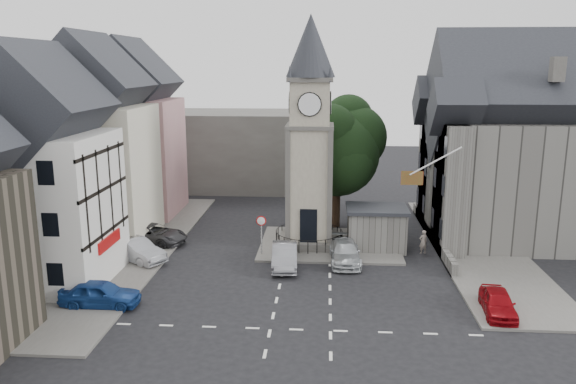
# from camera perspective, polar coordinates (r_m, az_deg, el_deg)

# --- Properties ---
(ground) EXTENTS (120.00, 120.00, 0.00)m
(ground) POSITION_cam_1_polar(r_m,az_deg,el_deg) (33.77, 1.70, -9.64)
(ground) COLOR black
(ground) RESTS_ON ground
(pavement_west) EXTENTS (6.00, 30.00, 0.14)m
(pavement_west) POSITION_cam_1_polar(r_m,az_deg,el_deg) (41.64, -15.50, -5.60)
(pavement_west) COLOR #595651
(pavement_west) RESTS_ON ground
(pavement_east) EXTENTS (6.00, 26.00, 0.14)m
(pavement_east) POSITION_cam_1_polar(r_m,az_deg,el_deg) (42.64, 18.55, -5.38)
(pavement_east) COLOR #595651
(pavement_east) RESTS_ON ground
(central_island) EXTENTS (10.00, 8.00, 0.16)m
(central_island) POSITION_cam_1_polar(r_m,az_deg,el_deg) (41.23, 4.24, -5.32)
(central_island) COLOR #595651
(central_island) RESTS_ON ground
(road_markings) EXTENTS (20.00, 8.00, 0.01)m
(road_markings) POSITION_cam_1_polar(r_m,az_deg,el_deg) (28.76, 1.26, -13.81)
(road_markings) COLOR silver
(road_markings) RESTS_ON ground
(clock_tower) EXTENTS (4.86, 4.86, 16.25)m
(clock_tower) POSITION_cam_1_polar(r_m,az_deg,el_deg) (39.48, 2.24, 5.87)
(clock_tower) COLOR #4C4944
(clock_tower) RESTS_ON ground
(stone_shelter) EXTENTS (4.30, 3.30, 3.08)m
(stone_shelter) POSITION_cam_1_polar(r_m,az_deg,el_deg) (40.48, 8.96, -3.62)
(stone_shelter) COLOR #575550
(stone_shelter) RESTS_ON ground
(town_tree) EXTENTS (7.20, 7.20, 10.80)m
(town_tree) POSITION_cam_1_polar(r_m,az_deg,el_deg) (44.59, 5.00, 5.14)
(town_tree) COLOR black
(town_tree) RESTS_ON ground
(warning_sign_post) EXTENTS (0.70, 0.19, 2.85)m
(warning_sign_post) POSITION_cam_1_polar(r_m,az_deg,el_deg) (38.45, -2.74, -3.62)
(warning_sign_post) COLOR black
(warning_sign_post) RESTS_ON ground
(terrace_pink) EXTENTS (8.10, 7.60, 12.80)m
(terrace_pink) POSITION_cam_1_polar(r_m,az_deg,el_deg) (50.43, -15.45, 5.17)
(terrace_pink) COLOR #BC8188
(terrace_pink) RESTS_ON ground
(terrace_cream) EXTENTS (8.10, 7.60, 12.80)m
(terrace_cream) POSITION_cam_1_polar(r_m,az_deg,el_deg) (43.04, -18.92, 3.69)
(terrace_cream) COLOR beige
(terrace_cream) RESTS_ON ground
(terrace_tudor) EXTENTS (8.10, 7.60, 12.00)m
(terrace_tudor) POSITION_cam_1_polar(r_m,az_deg,el_deg) (35.98, -23.73, 0.98)
(terrace_tudor) COLOR silver
(terrace_tudor) RESTS_ON ground
(backdrop_west) EXTENTS (20.00, 10.00, 8.00)m
(backdrop_west) POSITION_cam_1_polar(r_m,az_deg,el_deg) (61.28, -8.54, 4.34)
(backdrop_west) COLOR #4C4944
(backdrop_west) RESTS_ON ground
(east_building) EXTENTS (14.40, 11.40, 12.60)m
(east_building) POSITION_cam_1_polar(r_m,az_deg,el_deg) (45.08, 22.60, 3.38)
(east_building) COLOR #575550
(east_building) RESTS_ON ground
(east_boundary_wall) EXTENTS (0.40, 16.00, 0.90)m
(east_boundary_wall) POSITION_cam_1_polar(r_m,az_deg,el_deg) (43.77, 14.39, -4.11)
(east_boundary_wall) COLOR #575550
(east_boundary_wall) RESTS_ON ground
(flagpole) EXTENTS (3.68, 0.10, 2.74)m
(flagpole) POSITION_cam_1_polar(r_m,az_deg,el_deg) (36.33, 14.76, 3.06)
(flagpole) COLOR white
(flagpole) RESTS_ON ground
(car_west_blue) EXTENTS (4.33, 1.75, 1.47)m
(car_west_blue) POSITION_cam_1_polar(r_m,az_deg,el_deg) (32.63, -18.54, -9.77)
(car_west_blue) COLOR navy
(car_west_blue) RESTS_ON ground
(car_west_silver) EXTENTS (4.77, 3.89, 1.53)m
(car_west_silver) POSITION_cam_1_polar(r_m,az_deg,el_deg) (39.08, -15.16, -5.73)
(car_west_silver) COLOR #919398
(car_west_silver) RESTS_ON ground
(car_west_grey) EXTENTS (5.70, 3.90, 1.45)m
(car_west_grey) POSITION_cam_1_polar(r_m,az_deg,el_deg) (42.56, -13.58, -4.16)
(car_west_grey) COLOR #2B2B2D
(car_west_grey) RESTS_ON ground
(car_island_silver) EXTENTS (1.90, 4.68, 1.51)m
(car_island_silver) POSITION_cam_1_polar(r_m,az_deg,el_deg) (36.72, -0.35, -6.49)
(car_island_silver) COLOR gray
(car_island_silver) RESTS_ON ground
(car_island_east) EXTENTS (2.15, 4.91, 1.40)m
(car_island_east) POSITION_cam_1_polar(r_m,az_deg,el_deg) (37.74, 5.80, -6.10)
(car_island_east) COLOR #ACB1B4
(car_island_east) RESTS_ON ground
(car_east_red) EXTENTS (1.92, 4.03, 1.33)m
(car_east_red) POSITION_cam_1_polar(r_m,az_deg,el_deg) (32.06, 20.54, -10.47)
(car_east_red) COLOR maroon
(car_east_red) RESTS_ON ground
(pedestrian) EXTENTS (0.72, 0.59, 1.69)m
(pedestrian) POSITION_cam_1_polar(r_m,az_deg,el_deg) (40.30, 13.58, -4.95)
(pedestrian) COLOR #A69689
(pedestrian) RESTS_ON ground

